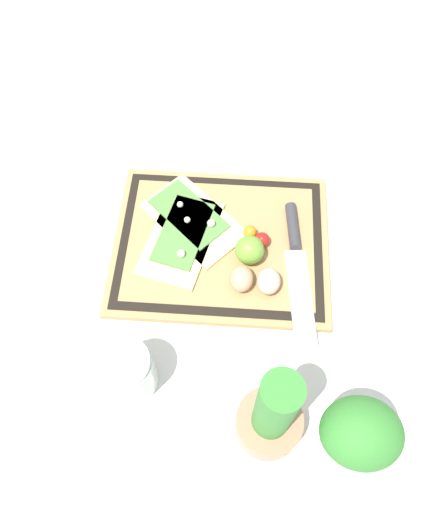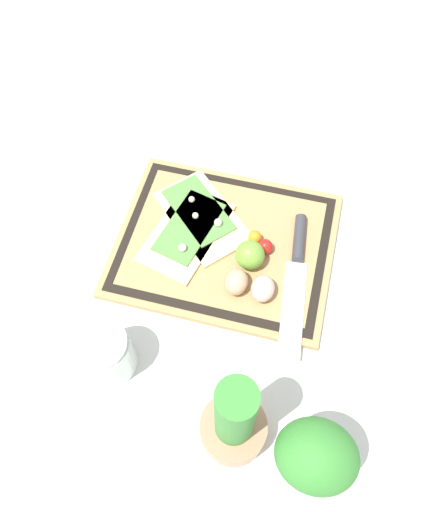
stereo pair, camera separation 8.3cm
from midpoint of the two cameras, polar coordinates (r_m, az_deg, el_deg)
ground_plane at (r=0.99m, az=-2.24°, el=0.98°), size 6.00×6.00×0.00m
cutting_board at (r=0.98m, az=-2.26°, el=1.22°), size 0.42×0.34×0.02m
pizza_slice_near at (r=1.00m, az=-5.45°, el=4.12°), size 0.23×0.22×0.02m
pizza_slice_far at (r=0.98m, az=-6.82°, el=1.88°), size 0.16×0.23×0.02m
knife at (r=0.96m, az=6.23°, el=0.78°), size 0.06×0.29×0.02m
egg_brown at (r=0.91m, az=-0.08°, el=-2.81°), size 0.04×0.05×0.04m
egg_pink at (r=0.91m, az=3.03°, el=-3.08°), size 0.04×0.05×0.04m
lime at (r=0.93m, az=0.92°, el=0.48°), size 0.06×0.06×0.06m
cherry_tomato_red at (r=0.96m, az=2.43°, el=1.93°), size 0.03×0.03×0.03m
cherry_tomato_yellow at (r=0.97m, az=1.07°, el=2.55°), size 0.03×0.03×0.03m
herb_pot at (r=0.78m, az=2.79°, el=-18.16°), size 0.11×0.11×0.25m
sauce_jar at (r=0.86m, az=-13.14°, el=-13.09°), size 0.09×0.09×0.10m
herb_glass at (r=0.76m, az=12.21°, el=-19.80°), size 0.11×0.10×0.19m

